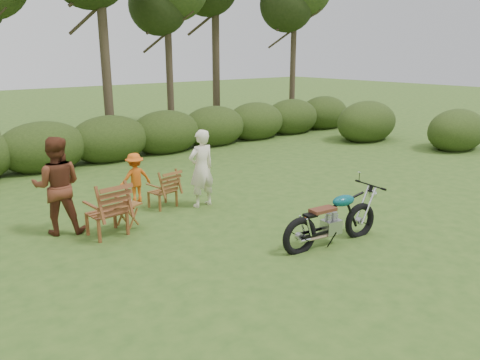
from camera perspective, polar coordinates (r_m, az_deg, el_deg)
ground at (r=8.20m, az=11.63°, el=-8.54°), size 80.00×80.00×0.00m
tree_line at (r=15.75m, az=-15.91°, el=16.79°), size 22.52×11.62×8.14m
motorcycle at (r=8.51m, az=10.92°, el=-7.58°), size 2.05×1.00×1.13m
lawn_chair_right at (r=10.37m, az=-9.36°, el=-3.25°), size 0.66×0.66×0.85m
lawn_chair_left at (r=9.06m, az=-15.76°, el=-6.45°), size 0.75×0.75×1.03m
side_table at (r=9.18m, az=-13.56°, el=-4.35°), size 0.59×0.54×0.49m
cup at (r=9.11m, az=-13.47°, el=-2.52°), size 0.14×0.14×0.10m
adult_a at (r=10.34m, az=-4.62°, el=-3.15°), size 0.62×0.41×1.69m
adult_b at (r=9.45m, az=-20.84°, el=-5.98°), size 1.10×1.01×1.82m
child at (r=10.83m, az=-12.48°, el=-2.61°), size 0.76×0.47×1.12m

